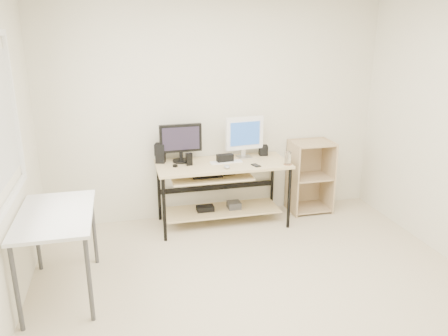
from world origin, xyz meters
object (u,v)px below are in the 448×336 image
object	(u,v)px
side_table	(56,222)
white_imac	(245,134)
desk	(220,181)
black_monitor	(181,141)
shelf_unit	(309,176)
audio_controller	(189,159)

from	to	relation	value
side_table	white_imac	xyz separation A→B (m)	(1.98, 1.21, 0.36)
desk	black_monitor	world-z (taller)	black_monitor
side_table	black_monitor	size ratio (longest dim) A/B	2.09
side_table	black_monitor	bearing A→B (deg)	44.59
white_imac	side_table	bearing A→B (deg)	-155.06
side_table	white_imac	size ratio (longest dim) A/B	2.05
shelf_unit	black_monitor	xyz separation A→B (m)	(-1.60, -0.01, 0.55)
white_imac	audio_controller	bearing A→B (deg)	-174.15
black_monitor	audio_controller	bearing A→B (deg)	-68.96
shelf_unit	audio_controller	xyz separation A→B (m)	(-1.53, -0.16, 0.37)
black_monitor	side_table	bearing A→B (deg)	-137.09
shelf_unit	white_imac	xyz separation A→B (m)	(-0.85, -0.02, 0.58)
audio_controller	shelf_unit	bearing A→B (deg)	-3.40
white_imac	audio_controller	xyz separation A→B (m)	(-0.68, -0.15, -0.21)
desk	white_imac	xyz separation A→B (m)	(0.32, 0.15, 0.49)
side_table	black_monitor	distance (m)	1.76
desk	side_table	bearing A→B (deg)	-147.35
side_table	desk	bearing A→B (deg)	32.65
desk	black_monitor	xyz separation A→B (m)	(-0.42, 0.15, 0.46)
white_imac	audio_controller	world-z (taller)	white_imac
desk	white_imac	world-z (taller)	white_imac
desk	audio_controller	size ratio (longest dim) A/B	10.73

